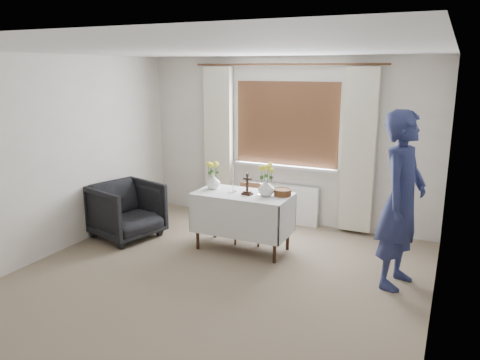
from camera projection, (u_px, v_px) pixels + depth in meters
name	position (u px, v px, depth m)	size (l,w,h in m)	color
ground	(207.00, 287.00, 5.12)	(5.00, 5.00, 0.00)	gray
altar_table	(243.00, 222.00, 6.09)	(1.24, 0.64, 0.76)	white
wooden_chair	(249.00, 213.00, 6.36)	(0.37, 0.37, 0.81)	brown
armchair	(126.00, 211.00, 6.53)	(0.83, 0.86, 0.78)	black
person	(402.00, 200.00, 4.97)	(0.70, 0.46, 1.92)	navy
radiator	(283.00, 204.00, 7.18)	(1.10, 0.10, 0.60)	white
wooden_cross	(247.00, 184.00, 5.91)	(0.13, 0.09, 0.28)	black
candlestick_left	(233.00, 179.00, 6.02)	(0.10, 0.10, 0.35)	white
candlestick_right	(261.00, 183.00, 5.89)	(0.09, 0.09, 0.31)	white
flower_vase_left	(213.00, 181.00, 6.21)	(0.19, 0.19, 0.20)	white
flower_vase_right	(266.00, 188.00, 5.86)	(0.20, 0.20, 0.21)	white
wicker_basket	(282.00, 192.00, 5.88)	(0.22, 0.22, 0.08)	brown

